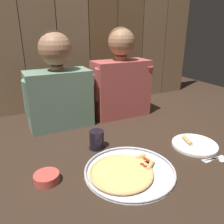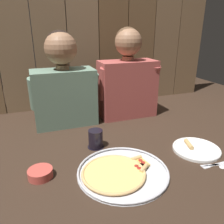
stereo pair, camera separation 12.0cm
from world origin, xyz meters
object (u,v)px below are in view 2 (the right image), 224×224
Objects in this scene: dipping_bowl at (40,173)px; diner_right at (128,77)px; diner_left at (63,83)px; drinking_glass at (96,139)px; dinner_plate at (196,149)px; pizza_tray at (120,172)px.

diner_right reaches higher than dipping_bowl.
diner_right is (0.44, -0.00, 0.00)m from diner_left.
diner_right is (0.35, 0.38, 0.23)m from drinking_glass.
dinner_plate is at bearing -77.02° from diner_right.
diner_left is (0.20, 0.55, 0.26)m from dipping_bowl.
pizza_tray is at bearing -78.75° from diner_left.
dipping_bowl reaches higher than dinner_plate.
dinner_plate is (0.45, 0.05, -0.00)m from pizza_tray.
diner_right is at bearing 63.93° from pizza_tray.
pizza_tray is 1.67× the size of dinner_plate.
pizza_tray is 0.27m from drinking_glass.
drinking_glass is 0.34m from dipping_bowl.
diner_left is at bearing 101.25° from pizza_tray.
diner_left reaches higher than dipping_bowl.
drinking_glass is 0.93× the size of dipping_bowl.
pizza_tray is 0.68× the size of diner_left.
dipping_bowl is at bearing -110.25° from diner_left.
dinner_plate is 2.30× the size of dipping_bowl.
diner_right reaches higher than dinner_plate.
dipping_bowl is at bearing 163.68° from pizza_tray.
dinner_plate is 0.78m from dipping_bowl.
dipping_bowl is (-0.33, 0.10, 0.01)m from pizza_tray.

